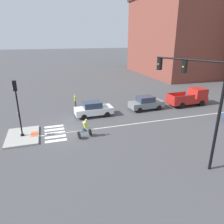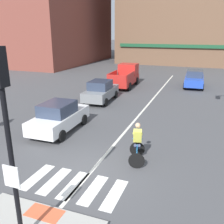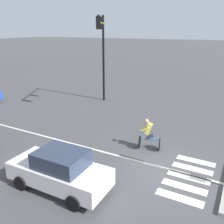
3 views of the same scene
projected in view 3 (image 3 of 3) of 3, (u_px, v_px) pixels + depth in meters
The scene contains 10 objects.
ground_plane at pixel (166, 171), 11.06m from camera, with size 300.00×300.00×0.00m, color #474749.
crosswalk_stripe_a at pixel (179, 198), 9.30m from camera, with size 0.44×1.80×0.01m, color silver.
crosswalk_stripe_b at pixel (184, 187), 9.95m from camera, with size 0.44×1.80×0.01m, color silver.
crosswalk_stripe_c at pixel (189, 177), 10.60m from camera, with size 0.44×1.80×0.01m, color silver.
crosswalk_stripe_d at pixel (192, 168), 11.25m from camera, with size 0.44×1.80×0.01m, color silver.
crosswalk_stripe_e at pixel (196, 161), 11.90m from camera, with size 0.44×1.80×0.01m, color silver.
lane_centre_line at pixel (15, 128), 15.79m from camera, with size 0.14×28.00×0.01m, color silver.
traffic_light_mast at pixel (102, 45), 19.29m from camera, with size 4.28×2.30×7.14m.
car_white_westbound_near at pixel (60, 170), 9.64m from camera, with size 1.90×4.13×1.64m.
cyclist at pixel (149, 134), 12.84m from camera, with size 0.90×1.21×1.68m.
Camera 3 is at (-9.60, -2.51, 6.06)m, focal length 39.44 mm.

